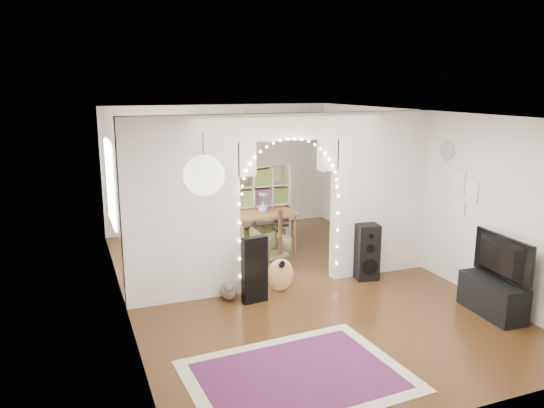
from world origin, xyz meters
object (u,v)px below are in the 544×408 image
object	(u,v)px
acoustic_guitar	(280,262)
floor_speaker	(367,252)
dining_table	(263,216)
media_console	(492,297)
bookcase	(251,205)
dining_chair_left	(272,250)
dining_chair_right	(268,239)

from	to	relation	value
acoustic_guitar	floor_speaker	size ratio (longest dim) A/B	1.20
floor_speaker	dining_table	size ratio (longest dim) A/B	0.75
media_console	bookcase	size ratio (longest dim) A/B	0.63
media_console	dining_table	distance (m)	4.35
dining_table	floor_speaker	bearing A→B (deg)	-64.44
media_console	acoustic_guitar	bearing A→B (deg)	146.91
dining_chair_left	dining_chair_right	xyz separation A→B (m)	(0.18, 0.66, -0.01)
acoustic_guitar	dining_chair_left	size ratio (longest dim) A/B	1.99
acoustic_guitar	dining_chair_left	bearing A→B (deg)	55.30
acoustic_guitar	dining_table	xyz separation A→B (m)	(0.48, 2.04, 0.20)
floor_speaker	dining_chair_left	xyz separation A→B (m)	(-1.16, 1.28, -0.21)
dining_chair_left	dining_chair_right	world-z (taller)	dining_chair_left
media_console	floor_speaker	bearing A→B (deg)	120.19
acoustic_guitar	floor_speaker	world-z (taller)	acoustic_guitar
bookcase	dining_table	xyz separation A→B (m)	(0.06, -0.50, -0.11)
floor_speaker	dining_chair_right	distance (m)	2.19
acoustic_guitar	media_console	xyz separation A→B (m)	(2.42, -1.83, -0.23)
floor_speaker	dining_chair_left	world-z (taller)	floor_speaker
dining_chair_right	media_console	bearing A→B (deg)	-67.86
acoustic_guitar	bookcase	world-z (taller)	bookcase
bookcase	media_console	bearing A→B (deg)	-87.92
floor_speaker	dining_chair_left	bearing A→B (deg)	141.41
media_console	dining_table	world-z (taller)	dining_table
dining_table	dining_chair_left	size ratio (longest dim) A/B	2.21
media_console	dining_chair_left	world-z (taller)	dining_chair_left
floor_speaker	dining_table	distance (m)	2.30
dining_table	dining_chair_right	distance (m)	0.46
acoustic_guitar	bookcase	size ratio (longest dim) A/B	0.69
dining_chair_left	dining_table	bearing A→B (deg)	65.14
bookcase	dining_chair_right	size ratio (longest dim) A/B	2.99
bookcase	acoustic_guitar	bearing A→B (deg)	-121.96
media_console	dining_table	xyz separation A→B (m)	(-1.94, 3.86, 0.43)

